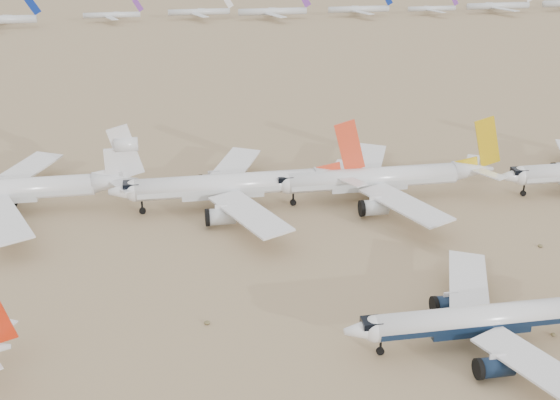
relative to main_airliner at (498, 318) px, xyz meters
name	(u,v)px	position (x,y,z in m)	size (l,w,h in m)	color
ground	(412,357)	(-14.21, -1.47, -4.62)	(7000.00, 7000.00, 0.00)	#957757
main_airliner	(498,318)	(0.00, 0.00, 0.00)	(47.62, 46.51, 16.80)	white
row2_gold_tail	(382,178)	(-0.56, 58.35, 0.68)	(53.26, 52.08, 18.96)	white
row2_orange_tail	(238,185)	(-34.00, 59.41, 0.86)	(54.73, 53.54, 19.52)	white
row2_white_trijet	(14,189)	(-83.19, 64.99, 0.98)	(54.59, 53.35, 19.35)	white
distant_storage_row	(177,14)	(-38.58, 321.91, -0.19)	(525.01, 57.49, 14.93)	silver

